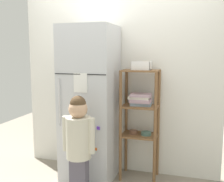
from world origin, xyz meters
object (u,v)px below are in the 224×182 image
child_standing (79,137)px  fruit_bin (142,66)px  pantry_shelf_unit (140,111)px  refrigerator (90,104)px

child_standing → fruit_bin: size_ratio=4.95×
child_standing → pantry_shelf_unit: pantry_shelf_unit is taller
refrigerator → pantry_shelf_unit: refrigerator is taller
child_standing → pantry_shelf_unit: (0.51, 0.65, 0.17)m
refrigerator → child_standing: size_ratio=1.67×
child_standing → pantry_shelf_unit: bearing=51.7°
pantry_shelf_unit → fruit_bin: size_ratio=5.97×
child_standing → fruit_bin: 1.09m
pantry_shelf_unit → refrigerator: bearing=-167.0°
pantry_shelf_unit → child_standing: bearing=-128.3°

